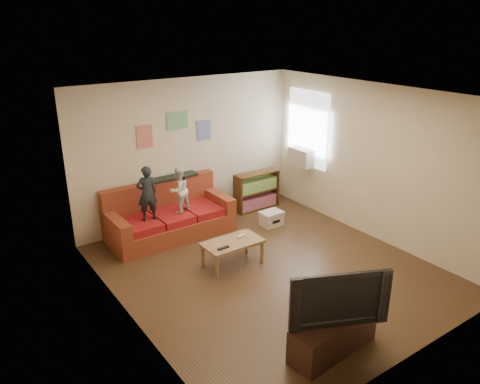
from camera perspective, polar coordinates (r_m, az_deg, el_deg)
room_shell at (r=6.84m, az=3.84°, el=0.42°), size 4.52×5.02×2.72m
sofa at (r=8.50m, az=-8.71°, el=-3.09°), size 2.19×1.01×0.97m
child_a at (r=7.95m, az=-11.28°, el=-0.18°), size 0.37×0.27×0.96m
child_b at (r=8.21m, az=-7.44°, el=0.27°), size 0.47×0.41×0.83m
coffee_table at (r=7.35m, az=-0.91°, el=-6.46°), size 0.94×0.52×0.42m
remote at (r=7.11m, az=-2.05°, el=-6.83°), size 0.20×0.05×0.02m
game_controller at (r=7.46m, az=0.15°, el=-5.39°), size 0.16×0.07×0.03m
bookshelf at (r=9.53m, az=2.02°, el=-0.06°), size 0.97×0.29×0.77m
window at (r=9.36m, az=8.25°, el=7.65°), size 0.04×1.08×1.48m
ac_unit at (r=9.42m, az=7.54°, el=4.24°), size 0.28×0.55×0.35m
artwork_left at (r=8.36m, az=-11.55°, el=6.66°), size 0.30×0.01×0.40m
artwork_center at (r=8.59m, az=-7.65°, el=8.63°), size 0.42×0.01×0.32m
artwork_right at (r=8.90m, az=-4.42°, el=7.52°), size 0.30×0.01×0.38m
file_box at (r=8.84m, az=3.85°, el=-3.22°), size 0.40×0.31×0.28m
tv_stand at (r=5.81m, az=11.26°, el=-16.74°), size 1.19×0.48×0.43m
television at (r=5.50m, az=11.67°, el=-12.16°), size 1.12×0.63×0.67m
tissue at (r=8.18m, az=1.07°, el=-5.94°), size 0.12×0.12×0.11m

